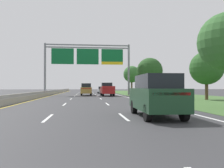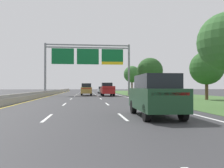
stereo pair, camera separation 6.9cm
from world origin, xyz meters
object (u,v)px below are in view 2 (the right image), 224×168
(car_white_centre_lane_sedan, at_px, (87,90))
(roadside_tree_far, at_px, (150,71))
(car_darkgreen_right_lane_suv, at_px, (155,95))
(roadside_tree_distant, at_px, (132,74))
(car_silver_right_lane_sedan, at_px, (102,90))
(overhead_sign_gantry, at_px, (88,59))
(pickup_truck_red, at_px, (107,89))
(car_gold_centre_lane_suv, at_px, (86,89))
(roadside_tree_mid, at_px, (207,68))

(car_white_centre_lane_sedan, xyz_separation_m, roadside_tree_far, (11.13, -15.72, 3.54))
(car_darkgreen_right_lane_suv, height_order, roadside_tree_distant, roadside_tree_distant)
(roadside_tree_distant, bearing_deg, car_darkgreen_right_lane_suv, -99.45)
(car_silver_right_lane_sedan, relative_size, roadside_tree_far, 0.67)
(car_silver_right_lane_sedan, bearing_deg, overhead_sign_gantry, 163.38)
(pickup_truck_red, distance_m, roadside_tree_far, 8.58)
(car_gold_centre_lane_suv, height_order, roadside_tree_mid, roadside_tree_mid)
(overhead_sign_gantry, relative_size, car_darkgreen_right_lane_suv, 3.18)
(car_darkgreen_right_lane_suv, xyz_separation_m, car_silver_right_lane_sedan, (0.12, 42.19, -0.28))
(car_darkgreen_right_lane_suv, distance_m, roadside_tree_distant, 42.43)
(car_darkgreen_right_lane_suv, relative_size, roadside_tree_far, 0.71)
(car_silver_right_lane_sedan, xyz_separation_m, roadside_tree_far, (7.61, -12.95, 3.54))
(roadside_tree_mid, bearing_deg, car_white_centre_lane_sedan, 114.39)
(car_white_centre_lane_sedan, xyz_separation_m, car_silver_right_lane_sedan, (3.52, -2.77, 0.00))
(roadside_tree_mid, xyz_separation_m, roadside_tree_distant, (-3.48, 27.25, 0.69))
(car_white_centre_lane_sedan, relative_size, roadside_tree_far, 0.67)
(car_gold_centre_lane_suv, xyz_separation_m, car_darkgreen_right_lane_suv, (3.44, -30.71, 0.00))
(roadside_tree_distant, bearing_deg, car_silver_right_lane_sedan, 176.16)
(roadside_tree_distant, bearing_deg, roadside_tree_far, -86.42)
(overhead_sign_gantry, distance_m, car_silver_right_lane_sedan, 13.64)
(roadside_tree_mid, xyz_separation_m, roadside_tree_far, (-2.70, 14.76, 0.67))
(car_gold_centre_lane_suv, relative_size, roadside_tree_distant, 0.75)
(car_silver_right_lane_sedan, xyz_separation_m, roadside_tree_distant, (6.82, -0.46, 3.56))
(car_silver_right_lane_sedan, height_order, roadside_tree_distant, roadside_tree_distant)
(overhead_sign_gantry, bearing_deg, pickup_truck_red, -40.68)
(pickup_truck_red, relative_size, car_gold_centre_lane_suv, 1.15)
(roadside_tree_far, bearing_deg, overhead_sign_gantry, 174.88)
(pickup_truck_red, xyz_separation_m, car_darkgreen_right_lane_suv, (-0.00, -27.48, 0.02))
(overhead_sign_gantry, height_order, roadside_tree_far, overhead_sign_gantry)
(car_darkgreen_right_lane_suv, bearing_deg, roadside_tree_far, -13.69)
(car_gold_centre_lane_suv, distance_m, roadside_tree_mid, 21.50)
(car_silver_right_lane_sedan, bearing_deg, roadside_tree_far, -150.74)
(pickup_truck_red, height_order, roadside_tree_distant, roadside_tree_distant)
(pickup_truck_red, bearing_deg, overhead_sign_gantry, 49.03)
(roadside_tree_far, relative_size, roadside_tree_distant, 1.05)
(car_gold_centre_lane_suv, xyz_separation_m, car_silver_right_lane_sedan, (3.56, 11.48, -0.28))
(overhead_sign_gantry, relative_size, roadside_tree_mid, 2.67)
(car_gold_centre_lane_suv, relative_size, car_darkgreen_right_lane_suv, 0.99)
(car_darkgreen_right_lane_suv, xyz_separation_m, roadside_tree_far, (7.73, 29.24, 3.26))
(car_gold_centre_lane_suv, distance_m, car_silver_right_lane_sedan, 12.02)
(pickup_truck_red, height_order, car_gold_centre_lane_suv, pickup_truck_red)
(pickup_truck_red, bearing_deg, roadside_tree_distant, -26.26)
(car_white_centre_lane_sedan, xyz_separation_m, roadside_tree_distant, (10.35, -3.23, 3.56))
(pickup_truck_red, distance_m, car_silver_right_lane_sedan, 14.71)
(overhead_sign_gantry, xyz_separation_m, pickup_truck_red, (3.19, -2.74, -5.39))
(car_white_centre_lane_sedan, bearing_deg, roadside_tree_distant, -108.99)
(roadside_tree_mid, height_order, roadside_tree_distant, roadside_tree_distant)
(overhead_sign_gantry, distance_m, car_white_centre_lane_sedan, 15.79)
(roadside_tree_far, bearing_deg, car_gold_centre_lane_suv, 172.48)
(car_darkgreen_right_lane_suv, distance_m, roadside_tree_mid, 18.03)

